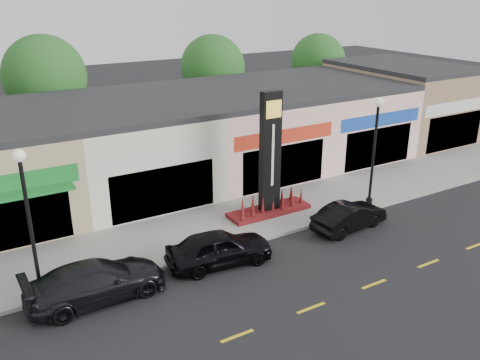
# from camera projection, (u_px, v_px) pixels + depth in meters

# --- Properties ---
(ground) EXTENTS (120.00, 120.00, 0.00)m
(ground) POSITION_uv_depth(u_px,v_px,m) (264.00, 270.00, 20.19)
(ground) COLOR black
(ground) RESTS_ON ground
(sidewalk) EXTENTS (52.00, 4.30, 0.15)m
(sidewalk) POSITION_uv_depth(u_px,v_px,m) (213.00, 226.00, 23.66)
(sidewalk) COLOR gray
(sidewalk) RESTS_ON ground
(curb) EXTENTS (52.00, 0.20, 0.15)m
(curb) POSITION_uv_depth(u_px,v_px,m) (238.00, 246.00, 21.85)
(curb) COLOR gray
(curb) RESTS_ON ground
(shop_cream) EXTENTS (7.00, 10.01, 4.80)m
(shop_cream) POSITION_uv_depth(u_px,v_px,m) (128.00, 145.00, 27.85)
(shop_cream) COLOR white
(shop_cream) RESTS_ON ground
(shop_pink_w) EXTENTS (7.00, 10.01, 4.80)m
(shop_pink_w) POSITION_uv_depth(u_px,v_px,m) (238.00, 128.00, 31.17)
(shop_pink_w) COLOR beige
(shop_pink_w) RESTS_ON ground
(shop_pink_e) EXTENTS (7.00, 10.01, 4.80)m
(shop_pink_e) POSITION_uv_depth(u_px,v_px,m) (327.00, 114.00, 34.49)
(shop_pink_e) COLOR beige
(shop_pink_e) RESTS_ON ground
(shop_tan) EXTENTS (7.00, 10.01, 5.30)m
(shop_tan) POSITION_uv_depth(u_px,v_px,m) (400.00, 100.00, 37.73)
(shop_tan) COLOR #967157
(shop_tan) RESTS_ON ground
(tree_rear_west) EXTENTS (5.20, 5.20, 7.83)m
(tree_rear_west) POSITION_uv_depth(u_px,v_px,m) (45.00, 76.00, 32.12)
(tree_rear_west) COLOR #382619
(tree_rear_west) RESTS_ON ground
(tree_rear_mid) EXTENTS (4.80, 4.80, 7.29)m
(tree_rear_mid) POSITION_uv_depth(u_px,v_px,m) (213.00, 67.00, 37.93)
(tree_rear_mid) COLOR #382619
(tree_rear_mid) RESTS_ON ground
(tree_rear_east) EXTENTS (4.60, 4.60, 6.94)m
(tree_rear_east) POSITION_uv_depth(u_px,v_px,m) (318.00, 61.00, 42.77)
(tree_rear_east) COLOR #382619
(tree_rear_east) RESTS_ON ground
(lamp_west_near) EXTENTS (0.44, 0.44, 5.47)m
(lamp_west_near) POSITION_uv_depth(u_px,v_px,m) (28.00, 210.00, 17.16)
(lamp_west_near) COLOR black
(lamp_west_near) RESTS_ON sidewalk
(lamp_east_near) EXTENTS (0.44, 0.44, 5.47)m
(lamp_east_near) POSITION_uv_depth(u_px,v_px,m) (375.00, 141.00, 24.75)
(lamp_east_near) COLOR black
(lamp_east_near) RESTS_ON sidewalk
(pylon_sign) EXTENTS (4.20, 1.30, 6.00)m
(pylon_sign) POSITION_uv_depth(u_px,v_px,m) (270.00, 172.00, 24.18)
(pylon_sign) COLOR #59150F
(pylon_sign) RESTS_ON sidewalk
(car_dark_sedan) EXTENTS (2.15, 5.03, 1.44)m
(car_dark_sedan) POSITION_uv_depth(u_px,v_px,m) (96.00, 281.00, 18.05)
(car_dark_sedan) COLOR black
(car_dark_sedan) RESTS_ON ground
(car_black_sedan) EXTENTS (2.18, 4.46, 1.46)m
(car_black_sedan) POSITION_uv_depth(u_px,v_px,m) (219.00, 248.00, 20.33)
(car_black_sedan) COLOR black
(car_black_sedan) RESTS_ON ground
(car_black_conv) EXTENTS (1.76, 3.97, 1.26)m
(car_black_conv) POSITION_uv_depth(u_px,v_px,m) (349.00, 216.00, 23.38)
(car_black_conv) COLOR black
(car_black_conv) RESTS_ON ground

